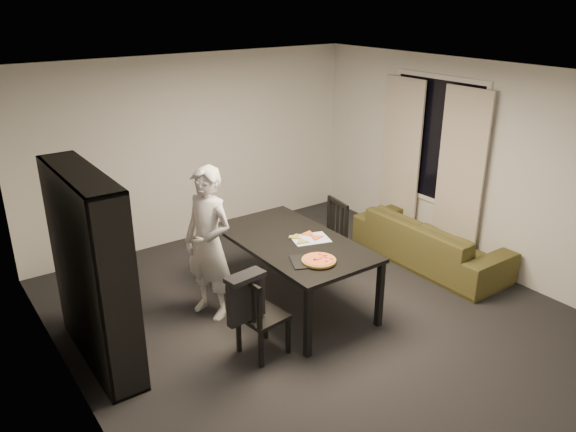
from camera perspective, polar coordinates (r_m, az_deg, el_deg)
room at (r=5.76m, az=2.90°, el=1.06°), size 5.01×5.51×2.61m
window_pane at (r=7.79m, az=14.75°, el=7.43°), size 0.02×1.40×1.60m
window_frame at (r=7.79m, az=14.73°, el=7.43°), size 0.03×1.52×1.72m
curtain_left at (r=7.51m, az=17.07°, el=3.87°), size 0.03×0.70×2.25m
curtain_right at (r=8.15m, az=11.35°, el=5.78°), size 0.03×0.70×2.25m
bookshelf at (r=5.50m, az=-19.30°, el=-5.22°), size 0.35×1.50×1.90m
dining_table at (r=6.21m, az=0.54°, el=-3.08°), size 1.06×1.91×0.79m
chair_left at (r=5.45m, az=-3.25°, el=-9.69°), size 0.45×0.45×0.87m
chair_right at (r=6.97m, az=4.23°, el=-1.78°), size 0.51×0.51×0.97m
draped_jacket at (r=5.27m, az=-4.31°, el=-8.07°), size 0.41×0.21×0.48m
person at (r=6.04m, az=-8.09°, el=-2.79°), size 0.58×0.72×1.70m
baking_tray at (r=5.71m, az=2.36°, el=-4.57°), size 0.50×0.46×0.01m
pepperoni_pizza at (r=5.68m, az=3.15°, el=-4.51°), size 0.35×0.35×0.03m
kitchen_towel at (r=6.21m, az=2.29°, el=-2.35°), size 0.47×0.40×0.01m
pizza_slices at (r=6.22m, az=1.75°, el=-2.18°), size 0.46×0.43×0.01m
sofa at (r=7.58m, az=14.24°, el=-2.47°), size 0.83×2.11×0.62m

